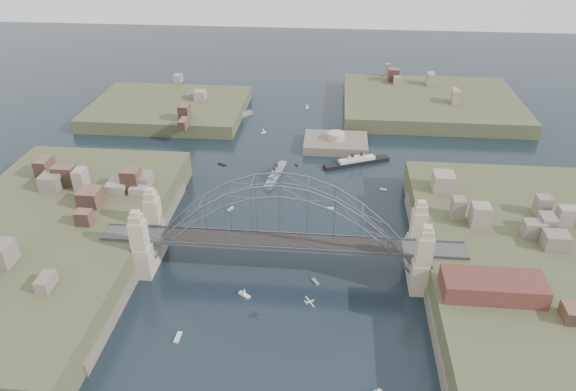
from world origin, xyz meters
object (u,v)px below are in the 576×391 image
(bridge, at_px, (281,227))
(ocean_liner, at_px, (357,162))
(fort_island, at_px, (335,148))
(naval_cruiser_near, at_px, (276,174))
(wharf_shed, at_px, (493,287))
(naval_cruiser_far, at_px, (235,117))

(bridge, height_order, ocean_liner, bridge)
(bridge, height_order, fort_island, bridge)
(naval_cruiser_near, distance_m, ocean_liner, 27.79)
(wharf_shed, height_order, ocean_liner, wharf_shed)
(wharf_shed, xyz_separation_m, naval_cruiser_far, (-71.69, 106.52, -9.13))
(bridge, xyz_separation_m, naval_cruiser_near, (-6.53, 46.44, -11.49))
(naval_cruiser_far, bearing_deg, wharf_shed, -56.06)
(naval_cruiser_far, bearing_deg, naval_cruiser_near, -65.34)
(naval_cruiser_near, xyz_separation_m, ocean_liner, (25.58, 10.86, 0.04))
(fort_island, xyz_separation_m, naval_cruiser_far, (-39.69, 22.52, 1.21))
(bridge, bearing_deg, naval_cruiser_near, 98.01)
(bridge, xyz_separation_m, wharf_shed, (44.00, -14.00, -2.32))
(fort_island, height_order, wharf_shed, wharf_shed)
(fort_island, bearing_deg, ocean_liner, -60.95)
(wharf_shed, relative_size, naval_cruiser_far, 1.41)
(bridge, bearing_deg, wharf_shed, -17.65)
(fort_island, height_order, naval_cruiser_near, fort_island)
(ocean_liner, bearing_deg, wharf_shed, -70.72)
(fort_island, relative_size, ocean_liner, 1.00)
(wharf_shed, bearing_deg, bridge, 162.35)
(fort_island, distance_m, naval_cruiser_far, 45.65)
(wharf_shed, distance_m, naval_cruiser_far, 128.72)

